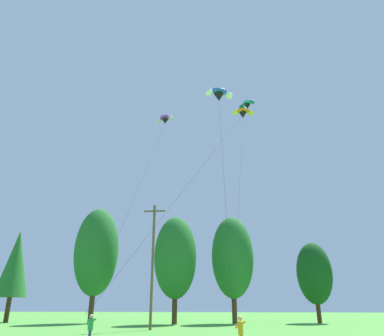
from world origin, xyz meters
name	(u,v)px	position (x,y,z in m)	size (l,w,h in m)	color
treeline_tree_b	(15,263)	(-26.61, 50.33, 7.51)	(4.24, 4.24, 11.98)	#472D19
treeline_tree_c	(96,251)	(-14.82, 49.31, 8.81)	(5.73, 5.73, 14.56)	#472D19
treeline_tree_d	(175,257)	(-4.00, 47.93, 7.77)	(5.27, 5.27, 12.84)	#472D19
treeline_tree_e	(232,257)	(3.13, 50.25, 7.96)	(5.35, 5.35, 13.15)	#472D19
treeline_tree_f	(314,273)	(13.71, 52.71, 6.04)	(4.49, 4.49, 9.98)	#472D19
utility_pole	(153,261)	(-4.67, 37.71, 6.16)	(2.20, 0.26, 11.77)	brown
kite_flyer_near	(90,327)	(-5.05, 23.55, 1.00)	(0.74, 0.75, 1.69)	navy
kite_flyer_mid	(241,332)	(3.33, 21.05, 1.00)	(0.54, 0.57, 1.69)	#4C4C51
parafoil_kite_high_purple	(165,120)	(-4.36, 40.24, 23.07)	(2.37, 17.54, 22.06)	purple
parafoil_kite_mid_orange	(243,113)	(4.99, 40.23, 23.41)	(3.41, 19.80, 22.45)	orange
parafoil_kite_far_teal	(247,105)	(5.46, 39.65, 24.14)	(11.87, 17.23, 23.14)	teal
parafoil_kite_low_blue_white	(219,94)	(2.44, 30.73, 20.21)	(2.80, 10.51, 19.19)	blue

